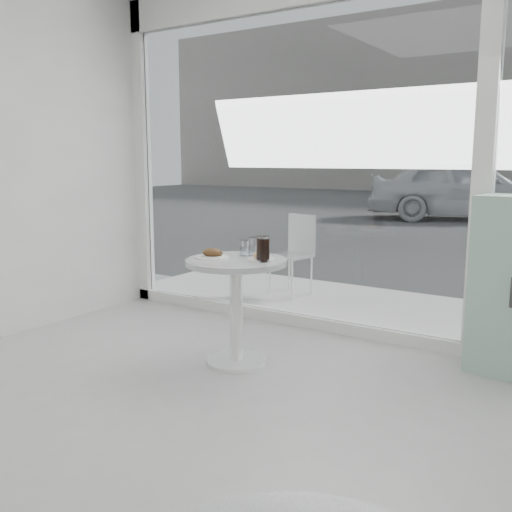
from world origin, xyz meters
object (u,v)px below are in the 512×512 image
Objects in this scene: car_white at (465,188)px; cola_glass at (263,249)px; patio_chair at (295,249)px; water_tumbler_b at (254,248)px; plate_fritter at (213,254)px; main_table at (236,289)px; plate_donut at (261,257)px; water_tumbler_a at (245,249)px.

car_white is 11.19m from cola_glass.
patio_chair is 1.90m from water_tumbler_b.
plate_fritter is at bearing -127.91° from water_tumbler_b.
cola_glass is at bearing 7.68° from main_table.
car_white is at bearing 96.48° from plate_donut.
water_tumbler_b is at bearing 138.11° from cola_glass.
plate_fritter reaches higher than main_table.
plate_donut is (0.16, 0.07, 0.24)m from main_table.
car_white reaches higher than main_table.
car_white reaches higher than water_tumbler_b.
cola_glass reaches higher than plate_donut.
water_tumbler_a is (0.58, -1.79, 0.29)m from patio_chair.
main_table is 11.20m from car_white.
plate_donut is 0.22m from water_tumbler_a.
patio_chair is at bearing 109.99° from water_tumbler_b.
main_table is 0.32m from water_tumbler_a.
plate_fritter is 0.25m from water_tumbler_a.
water_tumbler_b is at bearing 22.18° from water_tumbler_a.
patio_chair is 9.20m from car_white.
car_white is (-0.48, 9.19, 0.25)m from patio_chair.
patio_chair is 6.29× the size of water_tumbler_b.
water_tumbler_a is at bearing 165.57° from car_white.
patio_chair is at bearing 102.62° from plate_fritter.
plate_donut is (0.78, -1.88, 0.26)m from patio_chair.
car_white is 25.70× the size of cola_glass.
cola_glass is at bearing -29.09° from water_tumbler_a.
patio_chair is 4.77× the size of cola_glass.
plate_donut is at bearing 134.17° from cola_glass.
car_white is 40.91× the size of water_tumbler_a.
plate_donut is at bearing 24.62° from main_table.
car_white is 11.01m from water_tumbler_b.
car_white is 11.23m from plate_fritter.
water_tumbler_a is (1.05, -10.98, 0.04)m from car_white.
car_white is 22.74× the size of plate_donut.
water_tumbler_a reaches higher than plate_fritter.
plate_fritter is at bearing -162.38° from main_table.
cola_glass is (0.21, 0.03, 0.30)m from main_table.
plate_donut is 0.09m from cola_glass.
plate_donut is at bearing 21.16° from plate_fritter.
plate_fritter is at bearing -167.81° from cola_glass.
patio_chair is 4.22× the size of plate_donut.
water_tumbler_b is (0.06, 0.03, 0.01)m from water_tumbler_a.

